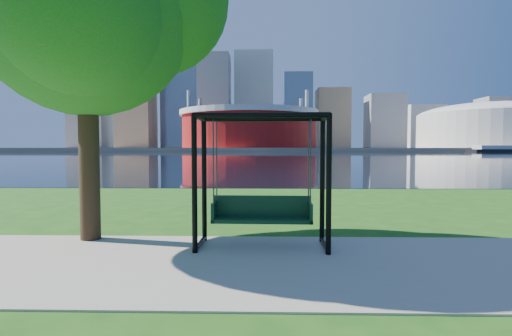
{
  "coord_description": "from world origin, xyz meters",
  "views": [
    {
      "loc": [
        0.26,
        -7.12,
        1.97
      ],
      "look_at": [
        0.08,
        0.0,
        1.61
      ],
      "focal_mm": 28.0,
      "sensor_mm": 36.0,
      "label": 1
    }
  ],
  "objects": [
    {
      "name": "ground",
      "position": [
        0.0,
        0.0,
        0.0
      ],
      "size": [
        900.0,
        900.0,
        0.0
      ],
      "primitive_type": "plane",
      "color": "#1E5114",
      "rests_on": "ground"
    },
    {
      "name": "river",
      "position": [
        0.0,
        102.0,
        0.01
      ],
      "size": [
        900.0,
        180.0,
        0.02
      ],
      "primitive_type": "cube",
      "color": "black",
      "rests_on": "ground"
    },
    {
      "name": "stadium",
      "position": [
        -10.0,
        235.0,
        14.23
      ],
      "size": [
        83.0,
        83.0,
        32.0
      ],
      "color": "maroon",
      "rests_on": "far_bank"
    },
    {
      "name": "skyline",
      "position": [
        -4.27,
        319.39,
        35.89
      ],
      "size": [
        392.0,
        66.0,
        96.5
      ],
      "color": "gray",
      "rests_on": "far_bank"
    },
    {
      "name": "far_bank",
      "position": [
        0.0,
        306.0,
        1.0
      ],
      "size": [
        900.0,
        228.0,
        2.0
      ],
      "primitive_type": "cube",
      "color": "#937F60",
      "rests_on": "ground"
    },
    {
      "name": "swing",
      "position": [
        0.19,
        0.63,
        1.26
      ],
      "size": [
        2.57,
        1.16,
        2.61
      ],
      "rotation": [
        0.0,
        0.0,
        -0.02
      ],
      "color": "black",
      "rests_on": "ground"
    },
    {
      "name": "park_tree",
      "position": [
        -3.51,
        1.23,
        5.02
      ],
      "size": [
        5.82,
        5.26,
        7.23
      ],
      "color": "black",
      "rests_on": "ground"
    },
    {
      "name": "arena",
      "position": [
        135.0,
        235.0,
        15.87
      ],
      "size": [
        84.0,
        84.0,
        26.56
      ],
      "color": "beige",
      "rests_on": "far_bank"
    },
    {
      "name": "barge",
      "position": [
        112.83,
        187.19,
        1.41
      ],
      "size": [
        32.1,
        13.14,
        3.12
      ],
      "rotation": [
        0.0,
        0.0,
        0.16
      ],
      "color": "black",
      "rests_on": "river"
    },
    {
      "name": "path",
      "position": [
        0.0,
        -0.5,
        0.01
      ],
      "size": [
        120.0,
        4.0,
        0.03
      ],
      "primitive_type": "cube",
      "color": "#9E937F",
      "rests_on": "ground"
    }
  ]
}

